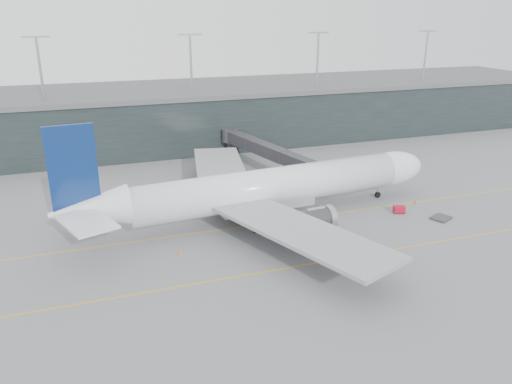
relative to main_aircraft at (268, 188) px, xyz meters
name	(u,v)px	position (x,y,z in m)	size (l,w,h in m)	color
ground	(227,219)	(-7.21, 1.47, -5.48)	(320.00, 320.00, 0.00)	slate
taxiline_a	(233,228)	(-7.21, -2.53, -5.47)	(160.00, 0.25, 0.02)	gold
taxiline_b	(266,272)	(-7.21, -18.53, -5.47)	(160.00, 0.25, 0.02)	gold
taxiline_lead_main	(223,182)	(-2.21, 21.47, -5.47)	(0.25, 60.00, 0.02)	gold
terminal	(168,115)	(-7.21, 59.47, 2.13)	(240.00, 36.00, 29.00)	black
main_aircraft	(268,188)	(0.00, 0.00, 0.00)	(69.73, 65.26, 19.54)	white
jet_bridge	(269,149)	(10.08, 26.28, -0.41)	(13.29, 44.00, 6.78)	#2F2E34
gse_cart	(399,209)	(23.20, -6.10, -4.74)	(2.24, 1.75, 1.34)	#AD0C23
baggage_dolly	(441,218)	(28.64, -10.96, -5.28)	(3.35, 2.68, 0.33)	#353539
uld_a	(191,196)	(-11.34, 12.07, -4.39)	(2.70, 2.38, 2.08)	#37363B
uld_b	(206,194)	(-8.26, 12.53, -4.42)	(2.24, 1.80, 2.02)	#37363B
uld_c	(218,195)	(-6.16, 11.48, -4.62)	(2.05, 1.76, 1.65)	#37363B
cone_nose	(415,202)	(28.88, -3.05, -5.13)	(0.45, 0.45, 0.71)	red
cone_wing_stbd	(334,260)	(3.24, -19.08, -5.12)	(0.45, 0.45, 0.72)	#EE400D
cone_wing_port	(244,192)	(-0.25, 12.92, -5.13)	(0.45, 0.45, 0.71)	orange
cone_tail	(180,252)	(-17.62, -9.33, -5.08)	(0.50, 0.50, 0.80)	orange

